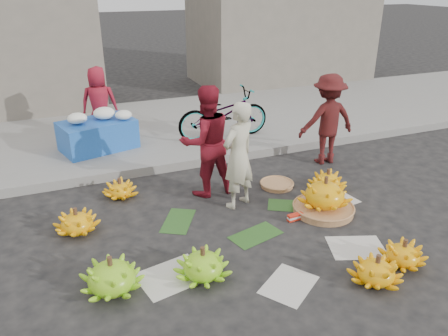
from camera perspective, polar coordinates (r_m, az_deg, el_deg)
name	(u,v)px	position (r m, az deg, el deg)	size (l,w,h in m)	color
ground	(256,226)	(5.73, 4.19, -7.56)	(80.00, 80.00, 0.00)	black
curb	(200,160)	(7.52, -3.15, 1.00)	(40.00, 0.25, 0.15)	gray
sidewalk	(168,126)	(9.41, -7.38, 5.47)	(40.00, 4.00, 0.12)	gray
newspaper_scatter	(287,260)	(5.15, 8.17, -11.75)	(3.20, 1.80, 0.00)	silver
banana_leaves	(243,220)	(5.85, 2.44, -6.79)	(2.00, 1.00, 0.00)	#214E1A
banana_bunch_0	(112,276)	(4.70, -14.48, -13.47)	(0.88, 0.88, 0.41)	#6CC01B
banana_bunch_1	(203,264)	(4.75, -2.76, -12.43)	(0.62, 0.62, 0.38)	#6CC01B
banana_bunch_2	(376,271)	(4.95, 19.28, -12.56)	(0.63, 0.63, 0.34)	#FFB40C
banana_bunch_3	(403,254)	(5.34, 22.36, -10.33)	(0.52, 0.52, 0.32)	#FFB40C
banana_bunch_4	(325,197)	(6.07, 13.00, -3.66)	(0.82, 0.82, 0.54)	#9E6A42
banana_bunch_5	(328,180)	(6.79, 13.40, -1.58)	(0.63, 0.63, 0.33)	#FFB40C
banana_bunch_6	(77,222)	(5.81, -18.68, -6.71)	(0.62, 0.62, 0.35)	#FFB40C
banana_bunch_7	(120,189)	(6.55, -13.41, -2.71)	(0.51, 0.51, 0.30)	#FFB40C
basket_spare	(277,185)	(6.79, 6.92, -2.16)	(0.50, 0.50, 0.06)	#9E6A42
incense_stack	(295,217)	(5.89, 9.29, -6.33)	(0.22, 0.07, 0.09)	red
vendor_cream	(238,156)	(5.91, 1.89, 1.62)	(0.55, 0.36, 1.50)	beige
vendor_red	(206,142)	(6.24, -2.33, 3.47)	(0.79, 0.62, 1.62)	maroon
man_striped	(327,119)	(7.59, 13.36, 6.19)	(0.99, 0.57, 1.54)	maroon
flower_table	(98,133)	(8.12, -16.13, 4.44)	(1.41, 1.08, 0.73)	blue
grey_bucket	(74,143)	(8.07, -19.03, 3.07)	(0.32, 0.32, 0.37)	gray
flower_vendor	(99,103)	(8.58, -15.96, 8.15)	(0.67, 0.44, 1.37)	maroon
bicycle	(223,114)	(8.33, -0.09, 7.09)	(1.79, 0.62, 0.94)	gray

